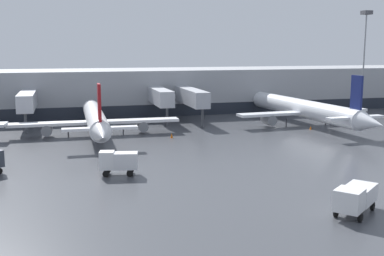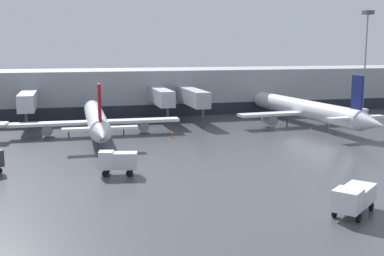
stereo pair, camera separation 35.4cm
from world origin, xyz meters
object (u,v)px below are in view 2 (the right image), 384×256
object	(u,v)px
parked_jet_1	(96,119)
service_truck_0	(118,161)
parked_jet_2	(305,109)
traffic_cone_1	(106,172)
service_truck_1	(354,197)
traffic_cone_0	(311,128)
apron_light_mast_6	(367,34)
traffic_cone_2	(172,135)

from	to	relation	value
parked_jet_1	service_truck_0	xyz separation A→B (m)	(0.78, -24.57, -1.03)
parked_jet_2	traffic_cone_1	distance (m)	44.80
service_truck_1	traffic_cone_0	xyz separation A→B (m)	(16.78, 38.02, -1.13)
parked_jet_1	apron_light_mast_6	distance (m)	59.25
service_truck_0	traffic_cone_0	bearing A→B (deg)	-137.18
traffic_cone_0	parked_jet_1	bearing A→B (deg)	173.83
service_truck_0	apron_light_mast_6	world-z (taller)	apron_light_mast_6
service_truck_0	service_truck_1	distance (m)	24.53
traffic_cone_1	service_truck_1	bearing A→B (deg)	-42.39
parked_jet_2	traffic_cone_1	bearing A→B (deg)	120.11
traffic_cone_2	service_truck_0	bearing A→B (deg)	-117.58
service_truck_1	parked_jet_2	bearing A→B (deg)	-152.06
parked_jet_2	traffic_cone_2	xyz separation A→B (m)	(-25.24, -6.02, -2.45)
service_truck_1	traffic_cone_2	distance (m)	37.41
traffic_cone_0	apron_light_mast_6	distance (m)	31.45
traffic_cone_1	traffic_cone_2	size ratio (longest dim) A/B	1.02
traffic_cone_2	traffic_cone_0	bearing A→B (deg)	3.20
parked_jet_2	service_truck_0	bearing A→B (deg)	120.97
parked_jet_1	traffic_cone_2	xyz separation A→B (m)	(10.94, -5.13, -2.21)
apron_light_mast_6	parked_jet_1	bearing A→B (deg)	-166.72
parked_jet_2	traffic_cone_1	world-z (taller)	parked_jet_2
service_truck_1	traffic_cone_1	size ratio (longest dim) A/B	7.01
parked_jet_2	service_truck_1	size ratio (longest dim) A/B	7.19
parked_jet_2	traffic_cone_0	world-z (taller)	parked_jet_2
service_truck_0	traffic_cone_1	world-z (taller)	service_truck_0
service_truck_1	parked_jet_1	bearing A→B (deg)	-105.70
parked_jet_1	apron_light_mast_6	size ratio (longest dim) A/B	1.61
traffic_cone_2	apron_light_mast_6	xyz separation A→B (m)	(45.17, 18.37, 15.87)
parked_jet_2	service_truck_0	xyz separation A→B (m)	(-35.39, -25.46, -1.28)
parked_jet_2	traffic_cone_2	size ratio (longest dim) A/B	51.21
parked_jet_1	traffic_cone_0	distance (m)	35.28
service_truck_0	apron_light_mast_6	bearing A→B (deg)	-134.10
parked_jet_1	traffic_cone_1	bearing A→B (deg)	179.40
parked_jet_1	traffic_cone_1	world-z (taller)	parked_jet_1
parked_jet_1	service_truck_0	world-z (taller)	parked_jet_1
parked_jet_1	service_truck_0	bearing A→B (deg)	-177.55
traffic_cone_1	parked_jet_2	bearing A→B (deg)	34.87
parked_jet_2	service_truck_1	world-z (taller)	parked_jet_2
traffic_cone_0	traffic_cone_2	bearing A→B (deg)	-176.80
parked_jet_1	service_truck_1	world-z (taller)	parked_jet_1
service_truck_0	traffic_cone_1	xyz separation A→B (m)	(-1.31, -0.11, -1.17)
parked_jet_2	traffic_cone_2	distance (m)	26.06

